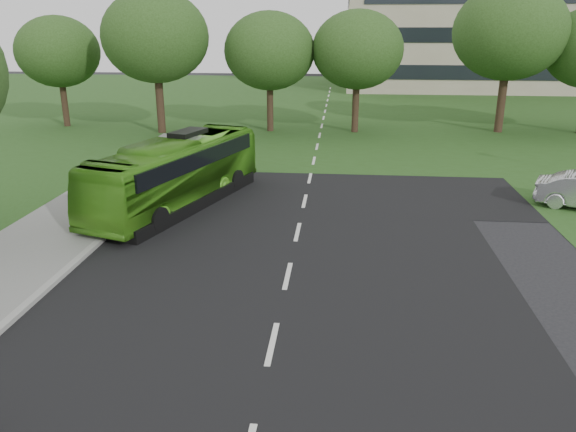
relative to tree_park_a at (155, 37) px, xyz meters
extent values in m
plane|color=black|center=(11.65, -26.07, -6.75)|extent=(160.00, 160.00, 0.00)
cube|color=black|center=(11.65, -6.07, -6.74)|extent=(14.00, 120.00, 0.01)
cube|color=black|center=(11.65, -12.07, -6.74)|extent=(80.00, 12.00, 0.01)
cube|color=silver|center=(11.65, -11.07, -6.73)|extent=(0.15, 90.00, 0.01)
cube|color=#264A18|center=(11.65, 18.93, -6.74)|extent=(120.00, 60.00, 0.01)
cylinder|color=black|center=(0.00, 0.00, -4.87)|extent=(0.57, 0.57, 3.77)
ellipsoid|color=#234216|center=(0.00, 0.00, 0.02)|extent=(7.49, 7.49, 6.37)
cylinder|color=black|center=(7.88, 1.44, -5.17)|extent=(0.48, 0.48, 3.17)
ellipsoid|color=#234216|center=(7.88, 1.44, -0.98)|extent=(6.52, 6.52, 5.54)
cylinder|color=black|center=(14.18, 1.60, -5.12)|extent=(0.49, 0.49, 3.27)
ellipsoid|color=#234216|center=(14.18, 1.60, -0.88)|extent=(6.51, 6.51, 5.53)
cylinder|color=black|center=(24.78, 2.60, -4.79)|extent=(0.59, 0.59, 3.93)
ellipsoid|color=#234216|center=(24.78, 2.60, 0.33)|extent=(7.90, 7.90, 6.71)
cylinder|color=black|center=(-8.28, 2.00, -5.17)|extent=(0.48, 0.48, 3.16)
ellipsoid|color=#234216|center=(-8.28, 2.00, -1.12)|extent=(6.20, 6.20, 5.27)
imported|color=#47951D|center=(6.15, -17.12, -5.29)|extent=(5.54, 10.78, 2.93)
camera|label=1|loc=(13.20, -40.17, 0.78)|focal=35.00mm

